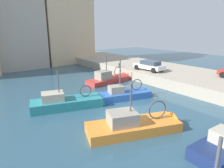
# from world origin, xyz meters

# --- Properties ---
(water_surface) EXTENTS (80.00, 80.00, 0.00)m
(water_surface) POSITION_xyz_m (0.00, 0.00, 0.00)
(water_surface) COLOR #2D5166
(water_surface) RESTS_ON ground
(quay_wall) EXTENTS (9.00, 56.00, 1.20)m
(quay_wall) POSITION_xyz_m (11.50, 0.00, 0.60)
(quay_wall) COLOR #ADA08C
(quay_wall) RESTS_ON ground
(fishing_boat_red) EXTENTS (6.45, 2.22, 4.28)m
(fishing_boat_red) POSITION_xyz_m (4.32, 8.10, 0.16)
(fishing_boat_red) COLOR #BC3833
(fishing_boat_red) RESTS_ON ground
(fishing_boat_teal) EXTENTS (6.77, 3.70, 4.11)m
(fishing_boat_teal) POSITION_xyz_m (-3.32, 3.59, 0.11)
(fishing_boat_teal) COLOR teal
(fishing_boat_teal) RESTS_ON ground
(fishing_boat_orange) EXTENTS (7.01, 4.20, 4.15)m
(fishing_boat_orange) POSITION_xyz_m (-1.65, -2.78, 0.13)
(fishing_boat_orange) COLOR orange
(fishing_boat_orange) RESTS_ON ground
(fishing_boat_blue) EXTENTS (6.24, 3.29, 4.61)m
(fishing_boat_blue) POSITION_xyz_m (1.91, 2.45, 0.10)
(fishing_boat_blue) COLOR #2D60B7
(fishing_boat_blue) RESTS_ON ground
(parked_car_white) EXTENTS (2.06, 4.13, 1.26)m
(parked_car_white) POSITION_xyz_m (8.95, 6.01, 1.86)
(parked_car_white) COLOR silver
(parked_car_white) RESTS_ON quay_wall
(mooring_bollard_mid) EXTENTS (0.28, 0.28, 0.55)m
(mooring_bollard_mid) POSITION_xyz_m (7.35, 10.00, 1.48)
(mooring_bollard_mid) COLOR #2D2D33
(mooring_bollard_mid) RESTS_ON quay_wall
(waterfront_building_west_mid) EXTENTS (9.15, 6.56, 21.78)m
(waterfront_building_west_mid) POSITION_xyz_m (6.69, 25.13, 10.91)
(waterfront_building_west_mid) COLOR beige
(waterfront_building_west_mid) RESTS_ON ground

